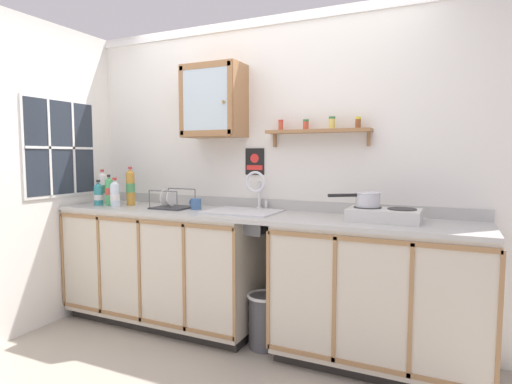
{
  "coord_description": "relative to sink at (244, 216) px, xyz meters",
  "views": [
    {
      "loc": [
        1.36,
        -2.36,
        1.39
      ],
      "look_at": [
        0.0,
        0.54,
        1.12
      ],
      "focal_mm": 29.58,
      "sensor_mm": 36.0,
      "label": 1
    }
  ],
  "objects": [
    {
      "name": "bottle_soda_green_1",
      "position": [
        -1.24,
        -0.11,
        0.15
      ],
      "size": [
        0.06,
        0.06,
        0.26
      ],
      "color": "#4CB266",
      "rests_on": "countertop"
    },
    {
      "name": "bottle_water_clear_4",
      "position": [
        -1.13,
        -0.16,
        0.14
      ],
      "size": [
        0.08,
        0.08,
        0.24
      ],
      "color": "silver",
      "rests_on": "countertop"
    },
    {
      "name": "side_wall_left",
      "position": [
        -1.6,
        -0.7,
        0.3
      ],
      "size": [
        0.05,
        3.52,
        2.47
      ],
      "primitive_type": "cube",
      "color": "silver",
      "rests_on": "ground"
    },
    {
      "name": "wall_cabinet",
      "position": [
        -0.33,
        0.12,
        0.88
      ],
      "size": [
        0.49,
        0.3,
        0.57
      ],
      "color": "#996B42"
    },
    {
      "name": "bottle_juice_amber_0",
      "position": [
        -1.08,
        -0.03,
        0.18
      ],
      "size": [
        0.07,
        0.07,
        0.33
      ],
      "color": "gold",
      "rests_on": "countertop"
    },
    {
      "name": "mug",
      "position": [
        -0.42,
        -0.03,
        0.07
      ],
      "size": [
        0.12,
        0.08,
        0.09
      ],
      "color": "#3F6699",
      "rests_on": "countertop"
    },
    {
      "name": "lower_cabinet_run",
      "position": [
        -0.73,
        -0.04,
        -0.47
      ],
      "size": [
        1.67,
        0.6,
        0.94
      ],
      "color": "black",
      "rests_on": "ground"
    },
    {
      "name": "warning_sign",
      "position": [
        -0.03,
        0.25,
        0.4
      ],
      "size": [
        0.16,
        0.01,
        0.21
      ],
      "color": "black"
    },
    {
      "name": "bottle_detergent_teal_3",
      "position": [
        -1.33,
        -0.13,
        0.12
      ],
      "size": [
        0.08,
        0.08,
        0.22
      ],
      "color": "teal",
      "rests_on": "countertop"
    },
    {
      "name": "bottle_opaque_white_2",
      "position": [
        -1.38,
        -0.04,
        0.17
      ],
      "size": [
        0.07,
        0.07,
        0.3
      ],
      "color": "white",
      "rests_on": "countertop"
    },
    {
      "name": "lower_cabinet_run_right",
      "position": [
        1.01,
        -0.04,
        -0.47
      ],
      "size": [
        1.35,
        0.6,
        0.94
      ],
      "color": "black",
      "rests_on": "ground"
    },
    {
      "name": "spice_shelf",
      "position": [
        0.51,
        0.19,
        0.64
      ],
      "size": [
        0.78,
        0.14,
        0.21
      ],
      "color": "#996B42"
    },
    {
      "name": "floor",
      "position": [
        0.06,
        -0.46,
        -0.94
      ],
      "size": [
        6.27,
        6.27,
        0.0
      ],
      "primitive_type": "plane",
      "color": "#9E9384",
      "rests_on": "ground"
    },
    {
      "name": "countertop",
      "position": [
        0.06,
        -0.04,
        0.01
      ],
      "size": [
        3.23,
        0.62,
        0.03
      ],
      "primitive_type": "cube",
      "color": "#B2B2AD",
      "rests_on": "lower_cabinet_run"
    },
    {
      "name": "backsplash",
      "position": [
        0.06,
        0.25,
        0.07
      ],
      "size": [
        3.23,
        0.02,
        0.08
      ],
      "primitive_type": "cube",
      "color": "#B2B2AD",
      "rests_on": "countertop"
    },
    {
      "name": "saucepan",
      "position": [
        0.91,
        -0.0,
        0.17
      ],
      "size": [
        0.32,
        0.24,
        0.1
      ],
      "color": "silver",
      "rests_on": "hot_plate_stove"
    },
    {
      "name": "trash_bin",
      "position": [
        0.22,
        -0.11,
        -0.73
      ],
      "size": [
        0.26,
        0.26,
        0.4
      ],
      "color": "#4C4C51",
      "rests_on": "ground"
    },
    {
      "name": "window",
      "position": [
        -1.57,
        -0.3,
        0.52
      ],
      "size": [
        0.03,
        0.72,
        0.82
      ],
      "color": "#262D38"
    },
    {
      "name": "hot_plate_stove",
      "position": [
        1.02,
        -0.02,
        0.07
      ],
      "size": [
        0.45,
        0.28,
        0.09
      ],
      "color": "silver",
      "rests_on": "countertop"
    },
    {
      "name": "sink",
      "position": [
        0.0,
        0.0,
        0.0
      ],
      "size": [
        0.54,
        0.47,
        0.44
      ],
      "color": "silver",
      "rests_on": "countertop"
    },
    {
      "name": "dish_rack",
      "position": [
        -0.63,
        -0.04,
        0.06
      ],
      "size": [
        0.29,
        0.27,
        0.16
      ],
      "color": "#333338",
      "rests_on": "countertop"
    },
    {
      "name": "back_wall",
      "position": [
        0.06,
        0.28,
        0.31
      ],
      "size": [
        3.87,
        0.07,
        2.47
      ],
      "color": "silver",
      "rests_on": "ground"
    }
  ]
}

